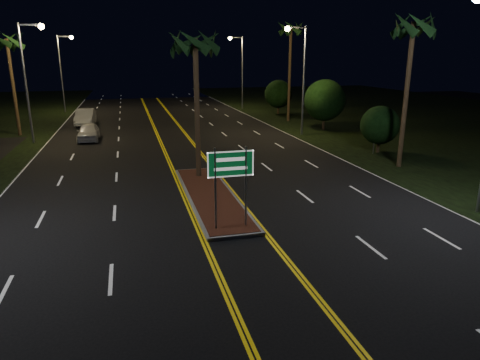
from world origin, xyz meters
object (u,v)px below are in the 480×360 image
object	(u,v)px
streetlight_right_far	(239,64)
palm_right_far	(291,30)
median_island	(211,196)
palm_left_far	(7,42)
highway_sign	(231,172)
streetlight_right_mid	(300,68)
car_near	(88,130)
palm_median	(195,43)
shrub_mid	(325,100)
warning_sign	(375,133)
palm_right_near	(413,27)
shrub_far	(278,94)
car_far	(85,116)
streetlight_left_far	(63,65)
shrub_near	(380,125)
streetlight_left_mid	(29,69)

from	to	relation	value
streetlight_right_far	palm_right_far	distance (m)	12.69
median_island	palm_left_far	xyz separation A→B (m)	(-12.80, 21.00, 7.66)
highway_sign	streetlight_right_mid	distance (m)	22.18
streetlight_right_far	car_near	size ratio (longest dim) A/B	1.86
palm_median	shrub_mid	bearing A→B (deg)	43.96
shrub_mid	warning_sign	distance (m)	10.46
warning_sign	palm_right_near	bearing A→B (deg)	-120.29
median_island	palm_right_far	world-z (taller)	palm_right_far
shrub_far	streetlight_right_mid	bearing A→B (deg)	-102.82
palm_right_far	car_far	bearing A→B (deg)	172.46
palm_median	palm_left_far	world-z (taller)	palm_left_far
streetlight_left_far	warning_sign	distance (m)	38.64
shrub_far	palm_right_near	bearing A→B (deg)	-92.86
car_far	palm_median	bearing A→B (deg)	-68.83
palm_right_far	palm_left_far	bearing A→B (deg)	-175.53
palm_right_far	streetlight_left_far	bearing A→B (deg)	149.12
shrub_mid	palm_right_far	bearing A→B (deg)	101.31
streetlight_right_mid	palm_median	bearing A→B (deg)	-132.70
warning_sign	shrub_near	bearing A→B (deg)	8.09
palm_left_far	shrub_near	xyz separation A→B (m)	(26.30, -14.00, -5.80)
highway_sign	streetlight_right_far	bearing A→B (deg)	74.85
median_island	streetlight_right_far	distance (m)	37.00
shrub_mid	shrub_far	size ratio (longest dim) A/B	1.17
streetlight_right_mid	highway_sign	bearing A→B (deg)	-118.93
streetlight_left_far	palm_right_near	xyz separation A→B (m)	(23.11, -34.00, 2.56)
median_island	streetlight_left_far	bearing A→B (deg)	106.00
median_island	streetlight_left_mid	distance (m)	20.80
palm_left_far	streetlight_left_mid	bearing A→B (deg)	-61.33
palm_right_near	warning_sign	bearing A→B (deg)	83.00
streetlight_left_mid	shrub_far	xyz separation A→B (m)	(24.41, 12.00, -3.32)
shrub_mid	car_near	size ratio (longest dim) A/B	0.96
highway_sign	streetlight_right_mid	size ratio (longest dim) A/B	0.36
highway_sign	shrub_far	xyz separation A→B (m)	(13.80, 33.20, -0.07)
median_island	streetlight_left_mid	bearing A→B (deg)	121.98
shrub_far	palm_left_far	bearing A→B (deg)	-163.26
streetlight_left_far	streetlight_right_far	distance (m)	21.32
streetlight_left_mid	palm_right_near	world-z (taller)	palm_right_near
streetlight_right_mid	palm_right_far	bearing A→B (deg)	74.71
shrub_mid	car_far	bearing A→B (deg)	158.13
car_near	car_far	distance (m)	8.66
car_near	warning_sign	xyz separation A→B (m)	(19.77, -10.43, 0.69)
palm_median	shrub_mid	xyz separation A→B (m)	(14.00, 13.50, -4.55)
median_island	palm_left_far	world-z (taller)	palm_left_far
highway_sign	streetlight_right_far	world-z (taller)	streetlight_right_far
streetlight_right_far	shrub_near	world-z (taller)	streetlight_right_far
warning_sign	shrub_mid	bearing A→B (deg)	60.90
car_near	streetlight_right_far	bearing A→B (deg)	46.16
streetlight_left_far	streetlight_right_far	xyz separation A→B (m)	(21.23, -2.00, 0.00)
highway_sign	warning_sign	xyz separation A→B (m)	(12.95, 10.87, -0.91)
highway_sign	car_far	world-z (taller)	highway_sign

